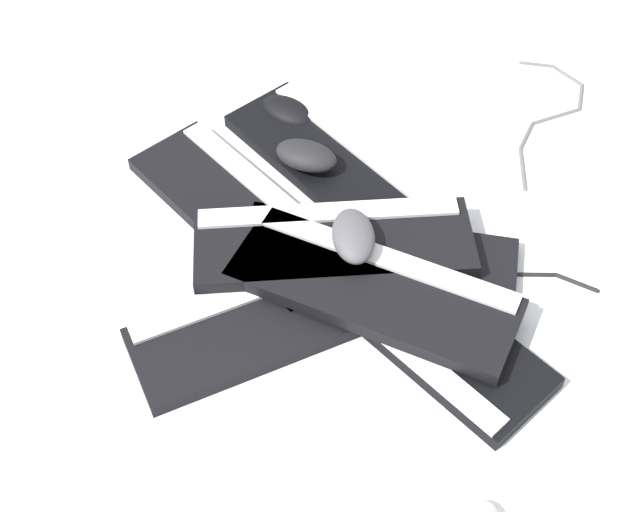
% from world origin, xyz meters
% --- Properties ---
extents(ground_plane, '(3.20, 3.20, 0.00)m').
position_xyz_m(ground_plane, '(0.00, 0.00, 0.00)').
color(ground_plane, silver).
extents(keyboard_0, '(0.46, 0.35, 0.03)m').
position_xyz_m(keyboard_0, '(0.06, -0.08, 0.01)').
color(keyboard_0, black).
rests_on(keyboard_0, ground).
extents(keyboard_1, '(0.30, 0.46, 0.03)m').
position_xyz_m(keyboard_1, '(0.07, 0.14, 0.01)').
color(keyboard_1, black).
rests_on(keyboard_1, ground).
extents(keyboard_2, '(0.30, 0.46, 0.03)m').
position_xyz_m(keyboard_2, '(-0.11, 0.09, 0.01)').
color(keyboard_2, black).
rests_on(keyboard_2, ground).
extents(keyboard_3, '(0.45, 0.19, 0.03)m').
position_xyz_m(keyboard_3, '(-0.13, -0.13, 0.01)').
color(keyboard_3, black).
rests_on(keyboard_3, ground).
extents(keyboard_4, '(0.31, 0.46, 0.03)m').
position_xyz_m(keyboard_4, '(0.07, -0.21, 0.01)').
color(keyboard_4, black).
rests_on(keyboard_4, ground).
extents(keyboard_5, '(0.42, 0.42, 0.03)m').
position_xyz_m(keyboard_5, '(0.03, -0.15, 0.04)').
color(keyboard_5, black).
rests_on(keyboard_5, keyboard_4).
extents(keyboard_6, '(0.46, 0.26, 0.03)m').
position_xyz_m(keyboard_6, '(-0.00, -0.04, 0.04)').
color(keyboard_6, black).
rests_on(keyboard_6, keyboard_0).
extents(mouse_0, '(0.12, 0.13, 0.04)m').
position_xyz_m(mouse_0, '(0.04, 0.30, 0.02)').
color(mouse_0, black).
rests_on(mouse_0, ground).
extents(mouse_1, '(0.09, 0.12, 0.04)m').
position_xyz_m(mouse_1, '(0.02, -0.07, 0.08)').
color(mouse_1, '#4C4C51').
rests_on(mouse_1, keyboard_6).
extents(mouse_3, '(0.13, 0.12, 0.04)m').
position_xyz_m(mouse_3, '(0.02, 0.15, 0.05)').
color(mouse_3, black).
rests_on(mouse_3, keyboard_1).
extents(cable_0, '(0.38, 0.48, 0.01)m').
position_xyz_m(cable_0, '(0.17, -0.02, 0.00)').
color(cable_0, black).
rests_on(cable_0, ground).
extents(cable_1, '(0.24, 0.32, 0.01)m').
position_xyz_m(cable_1, '(0.50, 0.15, 0.00)').
color(cable_1, '#59595B').
rests_on(cable_1, ground).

